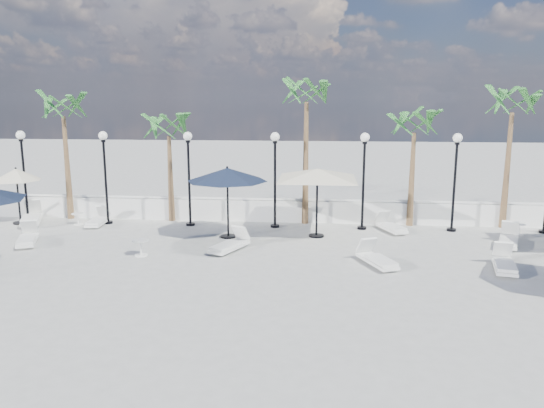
# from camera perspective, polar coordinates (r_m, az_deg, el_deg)

# --- Properties ---
(ground) EXTENTS (100.00, 100.00, 0.00)m
(ground) POSITION_cam_1_polar(r_m,az_deg,el_deg) (15.36, -1.75, -8.31)
(ground) COLOR #989893
(ground) RESTS_ON ground
(balustrade) EXTENTS (26.00, 0.30, 1.01)m
(balustrade) POSITION_cam_1_polar(r_m,az_deg,el_deg) (22.43, 0.53, -0.73)
(balustrade) COLOR silver
(balustrade) RESTS_ON ground
(lamppost_0) EXTENTS (0.36, 0.36, 3.84)m
(lamppost_0) POSITION_cam_1_polar(r_m,az_deg,el_deg) (24.34, -25.20, 3.98)
(lamppost_0) COLOR black
(lamppost_0) RESTS_ON ground
(lamppost_1) EXTENTS (0.36, 0.36, 3.84)m
(lamppost_1) POSITION_cam_1_polar(r_m,az_deg,el_deg) (22.78, -17.55, 4.09)
(lamppost_1) COLOR black
(lamppost_1) RESTS_ON ground
(lamppost_2) EXTENTS (0.36, 0.36, 3.84)m
(lamppost_2) POSITION_cam_1_polar(r_m,az_deg,el_deg) (21.68, -8.96, 4.14)
(lamppost_2) COLOR black
(lamppost_2) RESTS_ON ground
(lamppost_3) EXTENTS (0.36, 0.36, 3.84)m
(lamppost_3) POSITION_cam_1_polar(r_m,az_deg,el_deg) (21.10, 0.32, 4.08)
(lamppost_3) COLOR black
(lamppost_3) RESTS_ON ground
(lamppost_4) EXTENTS (0.36, 0.36, 3.84)m
(lamppost_4) POSITION_cam_1_polar(r_m,az_deg,el_deg) (21.10, 9.86, 3.91)
(lamppost_4) COLOR black
(lamppost_4) RESTS_ON ground
(lamppost_5) EXTENTS (0.36, 0.36, 3.84)m
(lamppost_5) POSITION_cam_1_polar(r_m,az_deg,el_deg) (21.67, 19.14, 3.64)
(lamppost_5) COLOR black
(lamppost_5) RESTS_ON ground
(palm_0) EXTENTS (2.60, 2.60, 5.50)m
(palm_0) POSITION_cam_1_polar(r_m,az_deg,el_deg) (24.19, -21.55, 9.09)
(palm_0) COLOR brown
(palm_0) RESTS_ON ground
(palm_1) EXTENTS (2.60, 2.60, 4.70)m
(palm_1) POSITION_cam_1_polar(r_m,az_deg,el_deg) (22.59, -11.05, 7.57)
(palm_1) COLOR brown
(palm_1) RESTS_ON ground
(palm_2) EXTENTS (2.60, 2.60, 6.10)m
(palm_2) POSITION_cam_1_polar(r_m,az_deg,el_deg) (21.66, 3.74, 11.21)
(palm_2) COLOR brown
(palm_2) RESTS_ON ground
(palm_3) EXTENTS (2.60, 2.60, 4.90)m
(palm_3) POSITION_cam_1_polar(r_m,az_deg,el_deg) (22.01, 15.07, 7.81)
(palm_3) COLOR brown
(palm_3) RESTS_ON ground
(palm_4) EXTENTS (2.60, 2.60, 5.70)m
(palm_4) POSITION_cam_1_polar(r_m,az_deg,el_deg) (22.90, 24.44, 9.27)
(palm_4) COLOR brown
(palm_4) RESTS_ON ground
(lounger_0) EXTENTS (1.23, 1.90, 0.68)m
(lounger_0) POSITION_cam_1_polar(r_m,az_deg,el_deg) (20.96, -24.82, -3.34)
(lounger_0) COLOR white
(lounger_0) RESTS_ON ground
(lounger_1) EXTENTS (1.50, 2.26, 0.81)m
(lounger_1) POSITION_cam_1_polar(r_m,az_deg,el_deg) (24.30, -24.46, -1.29)
(lounger_1) COLOR white
(lounger_1) RESTS_ON ground
(lounger_2) EXTENTS (0.65, 1.74, 0.64)m
(lounger_2) POSITION_cam_1_polar(r_m,az_deg,el_deg) (22.98, -18.17, -1.65)
(lounger_2) COLOR white
(lounger_2) RESTS_ON ground
(lounger_3) EXTENTS (1.26, 1.89, 0.68)m
(lounger_3) POSITION_cam_1_polar(r_m,az_deg,el_deg) (18.28, -4.55, -4.36)
(lounger_3) COLOR white
(lounger_3) RESTS_ON ground
(lounger_4) EXTENTS (1.24, 1.87, 0.67)m
(lounger_4) POSITION_cam_1_polar(r_m,az_deg,el_deg) (17.00, 11.21, -5.77)
(lounger_4) COLOR white
(lounger_4) RESTS_ON ground
(lounger_5) EXTENTS (0.96, 1.89, 0.68)m
(lounger_5) POSITION_cam_1_polar(r_m,az_deg,el_deg) (17.67, 23.73, -5.87)
(lounger_5) COLOR white
(lounger_5) RESTS_ON ground
(lounger_6) EXTENTS (1.16, 1.80, 0.65)m
(lounger_6) POSITION_cam_1_polar(r_m,az_deg,el_deg) (21.35, 12.66, -2.32)
(lounger_6) COLOR white
(lounger_6) RESTS_ON ground
(lounger_7) EXTENTS (1.21, 1.96, 0.70)m
(lounger_7) POSITION_cam_1_polar(r_m,az_deg,el_deg) (20.59, 24.10, -3.51)
(lounger_7) COLOR white
(lounger_7) RESTS_ON ground
(side_table_0) EXTENTS (0.56, 0.56, 0.55)m
(side_table_0) POSITION_cam_1_polar(r_m,az_deg,el_deg) (18.18, -13.93, -4.42)
(side_table_0) COLOR white
(side_table_0) RESTS_ON ground
(side_table_1) EXTENTS (0.49, 0.49, 0.48)m
(side_table_1) POSITION_cam_1_polar(r_m,az_deg,el_deg) (23.34, -20.15, -1.40)
(side_table_1) COLOR white
(side_table_1) RESTS_ON ground
(side_table_2) EXTENTS (0.45, 0.45, 0.44)m
(side_table_2) POSITION_cam_1_polar(r_m,az_deg,el_deg) (22.38, 25.05, -2.38)
(side_table_2) COLOR white
(side_table_2) RESTS_ON ground
(parasol_navy_mid) EXTENTS (3.01, 3.01, 2.70)m
(parasol_navy_mid) POSITION_cam_1_polar(r_m,az_deg,el_deg) (19.63, -4.83, 3.13)
(parasol_navy_mid) COLOR black
(parasol_navy_mid) RESTS_ON ground
(parasol_cream_sq_a) EXTENTS (5.68, 5.68, 2.79)m
(parasol_cream_sq_a) POSITION_cam_1_polar(r_m,az_deg,el_deg) (19.69, 4.91, 3.77)
(parasol_cream_sq_a) COLOR black
(parasol_cream_sq_a) RESTS_ON ground
(parasol_cream_small) EXTENTS (1.93, 1.93, 2.37)m
(parasol_cream_small) POSITION_cam_1_polar(r_m,az_deg,el_deg) (24.23, -25.81, 2.78)
(parasol_cream_small) COLOR black
(parasol_cream_small) RESTS_ON ground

